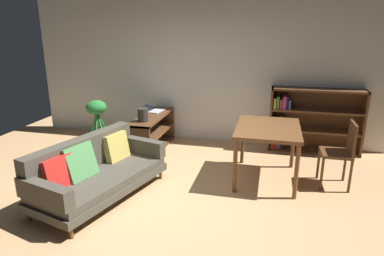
% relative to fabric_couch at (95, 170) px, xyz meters
% --- Properties ---
extents(ground_plane, '(8.16, 8.16, 0.00)m').
position_rel_fabric_couch_xyz_m(ground_plane, '(0.87, -0.02, -0.37)').
color(ground_plane, tan).
extents(back_wall_panel, '(6.80, 0.10, 2.70)m').
position_rel_fabric_couch_xyz_m(back_wall_panel, '(0.87, 2.68, 0.98)').
color(back_wall_panel, silver).
rests_on(back_wall_panel, ground_plane).
extents(fabric_couch, '(1.28, 1.99, 0.77)m').
position_rel_fabric_couch_xyz_m(fabric_couch, '(0.00, 0.00, 0.00)').
color(fabric_couch, brown).
rests_on(fabric_couch, ground_plane).
extents(media_console, '(0.41, 1.38, 0.64)m').
position_rel_fabric_couch_xyz_m(media_console, '(0.11, 1.87, -0.05)').
color(media_console, '#56351E').
rests_on(media_console, ground_plane).
extents(open_laptop, '(0.44, 0.38, 0.08)m').
position_rel_fabric_couch_xyz_m(open_laptop, '(0.02, 2.18, 0.29)').
color(open_laptop, silver).
rests_on(open_laptop, media_console).
extents(desk_speaker, '(0.18, 0.18, 0.22)m').
position_rel_fabric_couch_xyz_m(desk_speaker, '(0.10, 1.47, 0.38)').
color(desk_speaker, '#2D2823').
rests_on(desk_speaker, media_console).
extents(potted_floor_plant, '(0.38, 0.41, 0.85)m').
position_rel_fabric_couch_xyz_m(potted_floor_plant, '(-1.02, 1.92, 0.10)').
color(potted_floor_plant, '#333338').
rests_on(potted_floor_plant, ground_plane).
extents(dining_table, '(0.89, 1.16, 0.80)m').
position_rel_fabric_couch_xyz_m(dining_table, '(2.17, 1.07, 0.35)').
color(dining_table, brown).
rests_on(dining_table, ground_plane).
extents(dining_chair_near, '(0.40, 0.42, 0.94)m').
position_rel_fabric_couch_xyz_m(dining_chair_near, '(3.17, 1.08, 0.17)').
color(dining_chair_near, '#56351E').
rests_on(dining_chair_near, ground_plane).
extents(bookshelf, '(1.58, 0.33, 1.14)m').
position_rel_fabric_couch_xyz_m(bookshelf, '(2.86, 2.50, 0.20)').
color(bookshelf, '#56351E').
rests_on(bookshelf, ground_plane).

